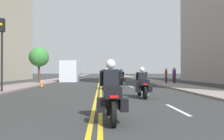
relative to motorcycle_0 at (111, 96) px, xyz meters
name	(u,v)px	position (x,y,z in m)	size (l,w,h in m)	color
ground_plane	(101,78)	(-0.40, 41.77, -0.67)	(264.00, 264.00, 0.00)	#323434
sidewalk_left	(67,78)	(-7.41, 41.77, -0.61)	(2.99, 144.00, 0.12)	gray
sidewalk_right	(134,78)	(6.62, 41.77, -0.61)	(2.99, 144.00, 0.12)	gray
centreline_yellow_inner	(100,78)	(-0.52, 41.77, -0.66)	(0.12, 132.00, 0.01)	yellow
centreline_yellow_outer	(101,78)	(-0.28, 41.77, -0.66)	(0.12, 132.00, 0.01)	yellow
lane_dashes_white	(122,82)	(2.36, 22.77, -0.66)	(0.14, 56.40, 0.01)	silver
motorcycle_0	(111,96)	(0.00, 0.00, 0.00)	(0.78, 2.13, 1.64)	black
motorcycle_1	(142,85)	(1.82, 5.33, -0.03)	(0.77, 2.08, 1.56)	black
motorcycle_2	(106,81)	(0.13, 11.25, -0.02)	(0.78, 2.25, 1.57)	black
motorcycle_3	(121,78)	(1.78, 16.72, 0.00)	(0.76, 2.11, 1.61)	black
traffic_cone_0	(42,83)	(-5.24, 13.22, -0.29)	(0.31, 0.31, 0.76)	black
traffic_light_near	(2,41)	(-6.32, 8.13, 2.50)	(0.28, 0.38, 4.57)	black
pedestrian_0	(174,75)	(7.59, 17.99, 0.27)	(0.42, 0.40, 1.81)	#2B252C
pedestrian_2	(166,76)	(6.76, 18.16, 0.21)	(0.26, 0.50, 1.70)	#2B253A
street_tree_0	(39,57)	(-7.23, 19.70, 2.30)	(2.20, 2.20, 4.09)	#493625
parked_truck	(71,72)	(-4.52, 26.24, 0.61)	(2.20, 6.50, 2.80)	silver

